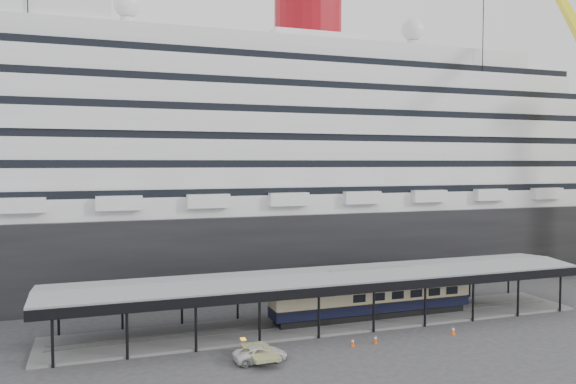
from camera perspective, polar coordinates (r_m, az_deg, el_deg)
name	(u,v)px	position (r m, az deg, el deg)	size (l,w,h in m)	color
ground	(351,338)	(54.89, 6.39, -14.51)	(200.00, 200.00, 0.00)	#323234
cruise_ship	(257,150)	(82.41, -3.17, 4.28)	(130.00, 30.00, 43.90)	black
platform_canopy	(330,301)	(58.64, 4.26, -10.96)	(56.00, 9.18, 5.30)	slate
port_truck	(260,354)	(48.48, -2.83, -16.11)	(2.08, 4.52, 1.26)	silver
pullman_carriage	(372,294)	(60.62, 8.56, -10.24)	(22.22, 3.12, 21.80)	black
traffic_cone_left	(375,339)	(53.54, 8.87, -14.53)	(0.48, 0.48, 0.82)	#D4480B
traffic_cone_mid	(353,342)	(52.49, 6.59, -14.91)	(0.50, 0.50, 0.75)	#F94C0D
traffic_cone_right	(453,330)	(57.72, 16.44, -13.31)	(0.48, 0.48, 0.81)	#F65F0D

